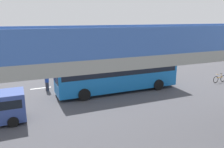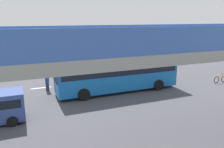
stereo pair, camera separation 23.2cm
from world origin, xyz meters
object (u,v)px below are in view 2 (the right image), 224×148
at_px(traffic_sign, 74,64).
at_px(city_bus, 118,72).
at_px(pedestrian, 47,82).
at_px(bicycle_orange, 220,79).

bearing_deg(traffic_sign, city_bus, 119.04).
relative_size(city_bus, pedestrian, 6.44).
bearing_deg(bicycle_orange, city_bus, -7.90).
bearing_deg(bicycle_orange, pedestrian, -13.59).
relative_size(bicycle_orange, pedestrian, 0.99).
bearing_deg(bicycle_orange, traffic_sign, -25.59).
relative_size(city_bus, bicycle_orange, 6.52).
relative_size(bicycle_orange, traffic_sign, 0.63).
xyz_separation_m(bicycle_orange, pedestrian, (17.50, -4.23, 0.51)).
distance_m(bicycle_orange, traffic_sign, 15.84).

